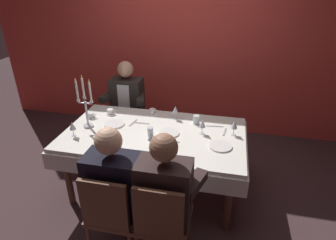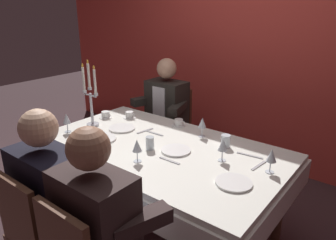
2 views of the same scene
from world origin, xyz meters
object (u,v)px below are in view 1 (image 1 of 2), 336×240
wine_glass_3 (202,124)px  seated_diner_2 (164,192)px  dinner_plate_3 (220,146)px  wine_glass_5 (72,126)px  water_tumbler_1 (150,132)px  dinner_plate_0 (108,136)px  dinner_plate_2 (169,133)px  wine_glass_1 (151,137)px  wine_glass_4 (234,125)px  water_tumbler_0 (196,120)px  coffee_cup_2 (153,112)px  coffee_cup_1 (110,112)px  wine_glass_2 (119,137)px  candelabra (86,106)px  dinner_plate_1 (114,124)px  seated_diner_0 (127,97)px  coffee_cup_0 (91,115)px  dining_table (154,142)px  seated_diner_1 (113,184)px  wine_glass_0 (175,110)px

wine_glass_3 → seated_diner_2: (-0.18, -0.97, -0.12)m
seated_diner_2 → dinner_plate_3: bearing=62.5°
wine_glass_3 → wine_glass_5: 1.34m
water_tumbler_1 → wine_glass_5: bearing=-167.5°
dinner_plate_0 → seated_diner_2: seated_diner_2 is taller
dinner_plate_2 → wine_glass_1: size_ratio=1.34×
wine_glass_4 → seated_diner_2: (-0.51, -1.02, -0.12)m
dinner_plate_0 → water_tumbler_0: bearing=29.7°
water_tumbler_1 → coffee_cup_2: size_ratio=0.75×
dinner_plate_3 → coffee_cup_1: bearing=160.8°
wine_glass_1 → wine_glass_2: size_ratio=1.00×
coffee_cup_1 → seated_diner_2: seated_diner_2 is taller
candelabra → water_tumbler_0: bearing=15.8°
dinner_plate_1 → seated_diner_0: size_ratio=0.18×
water_tumbler_0 → wine_glass_4: bearing=-22.3°
coffee_cup_0 → seated_diner_0: size_ratio=0.11×
dining_table → seated_diner_2: size_ratio=1.56×
coffee_cup_1 → dining_table: bearing=-27.5°
dinner_plate_1 → dining_table: bearing=-9.3°
wine_glass_1 → coffee_cup_2: wine_glass_1 is taller
dinner_plate_2 → seated_diner_1: 0.93m
dining_table → coffee_cup_1: bearing=152.5°
dinner_plate_2 → wine_glass_1: (-0.11, -0.30, 0.11)m
wine_glass_1 → wine_glass_2: (-0.29, -0.08, 0.00)m
wine_glass_5 → water_tumbler_0: bearing=24.7°
wine_glass_5 → water_tumbler_0: wine_glass_5 is taller
dinner_plate_2 → coffee_cup_2: coffee_cup_2 is taller
wine_glass_1 → seated_diner_0: size_ratio=0.13×
dinner_plate_0 → coffee_cup_1: size_ratio=1.85×
wine_glass_5 → coffee_cup_1: (0.16, 0.58, -0.09)m
dinner_plate_1 → water_tumbler_0: bearing=14.1°
water_tumbler_1 → coffee_cup_1: bearing=146.4°
dining_table → water_tumbler_1: size_ratio=19.59×
dinner_plate_1 → coffee_cup_0: bearing=161.5°
coffee_cup_0 → wine_glass_5: bearing=-87.0°
wine_glass_0 → wine_glass_4: bearing=-19.4°
wine_glass_0 → wine_glass_1: size_ratio=1.00×
wine_glass_5 → water_tumbler_1: wine_glass_5 is taller
seated_diner_2 → wine_glass_4: bearing=63.5°
wine_glass_2 → seated_diner_1: bearing=-75.1°
wine_glass_4 → water_tumbler_1: bearing=-165.8°
wine_glass_2 → water_tumbler_0: size_ratio=1.69×
wine_glass_0 → dinner_plate_2: bearing=-90.1°
coffee_cup_1 → seated_diner_0: (0.01, 0.56, -0.03)m
wine_glass_2 → coffee_cup_0: (-0.57, 0.55, -0.09)m
dinner_plate_0 → wine_glass_0: (0.60, 0.55, 0.11)m
wine_glass_3 → seated_diner_0: 1.38m
dining_table → seated_diner_2: 0.95m
water_tumbler_1 → seated_diner_1: 0.81m
wine_glass_0 → coffee_cup_2: 0.32m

